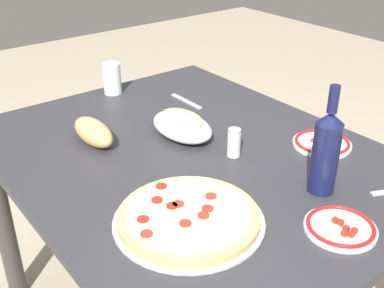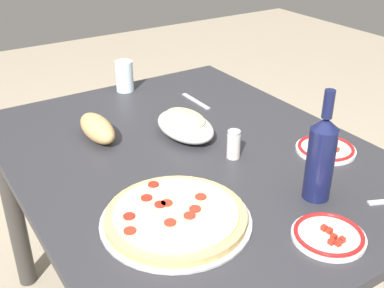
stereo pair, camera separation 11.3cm
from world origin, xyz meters
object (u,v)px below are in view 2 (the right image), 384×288
(baked_pasta_dish, at_px, (185,124))
(side_plate_far, at_px, (329,235))
(side_plate_near, at_px, (326,149))
(spice_shaker, at_px, (234,144))
(dining_table, at_px, (192,185))
(bread_loaf, at_px, (97,128))
(wine_bottle, at_px, (321,157))
(water_glass, at_px, (124,76))
(pepperoni_pizza, at_px, (176,217))

(baked_pasta_dish, height_order, side_plate_far, baked_pasta_dish)
(side_plate_near, relative_size, spice_shaker, 2.07)
(spice_shaker, bearing_deg, dining_table, -134.96)
(bread_loaf, bearing_deg, side_plate_far, 18.32)
(baked_pasta_dish, relative_size, bread_loaf, 1.22)
(baked_pasta_dish, bearing_deg, dining_table, -21.78)
(wine_bottle, distance_m, spice_shaker, 0.30)
(baked_pasta_dish, relative_size, water_glass, 2.01)
(dining_table, height_order, side_plate_far, side_plate_far)
(baked_pasta_dish, height_order, spice_shaker, spice_shaker)
(water_glass, height_order, spice_shaker, water_glass)
(wine_bottle, height_order, side_plate_far, wine_bottle)
(pepperoni_pizza, bearing_deg, dining_table, 140.90)
(dining_table, distance_m, pepperoni_pizza, 0.37)
(water_glass, distance_m, spice_shaker, 0.66)
(wine_bottle, relative_size, bread_loaf, 1.49)
(dining_table, distance_m, bread_loaf, 0.35)
(side_plate_far, bearing_deg, side_plate_near, 134.40)
(bread_loaf, bearing_deg, spice_shaker, 41.57)
(dining_table, distance_m, side_plate_near, 0.42)
(side_plate_near, distance_m, side_plate_far, 0.42)
(wine_bottle, distance_m, side_plate_far, 0.20)
(dining_table, height_order, side_plate_near, side_plate_near)
(side_plate_near, bearing_deg, pepperoni_pizza, -84.40)
(pepperoni_pizza, xyz_separation_m, water_glass, (-0.84, 0.27, 0.05))
(water_glass, distance_m, bread_loaf, 0.42)
(water_glass, xyz_separation_m, side_plate_near, (0.78, 0.29, -0.05))
(pepperoni_pizza, xyz_separation_m, side_plate_far, (0.24, 0.26, -0.01))
(pepperoni_pizza, bearing_deg, spice_shaker, 120.21)
(side_plate_near, relative_size, side_plate_far, 1.07)
(side_plate_far, distance_m, bread_loaf, 0.78)
(pepperoni_pizza, height_order, side_plate_near, pepperoni_pizza)
(dining_table, relative_size, side_plate_near, 7.17)
(dining_table, bearing_deg, spice_shaker, 45.04)
(wine_bottle, relative_size, water_glass, 2.47)
(baked_pasta_dish, xyz_separation_m, side_plate_far, (0.61, 0.00, -0.03))
(pepperoni_pizza, height_order, spice_shaker, spice_shaker)
(dining_table, distance_m, wine_bottle, 0.46)
(side_plate_far, relative_size, bread_loaf, 0.85)
(baked_pasta_dish, bearing_deg, bread_loaf, -118.39)
(pepperoni_pizza, height_order, baked_pasta_dish, baked_pasta_dish)
(dining_table, bearing_deg, baked_pasta_dish, 158.22)
(baked_pasta_dish, height_order, bread_loaf, baked_pasta_dish)
(pepperoni_pizza, distance_m, side_plate_far, 0.35)
(spice_shaker, bearing_deg, side_plate_near, 64.84)
(dining_table, xyz_separation_m, bread_loaf, (-0.24, -0.20, 0.15))
(wine_bottle, xyz_separation_m, spice_shaker, (-0.28, -0.05, -0.08))
(dining_table, xyz_separation_m, side_plate_near, (0.21, 0.35, 0.12))
(wine_bottle, xyz_separation_m, side_plate_near, (-0.16, 0.20, -0.11))
(side_plate_near, relative_size, bread_loaf, 0.91)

